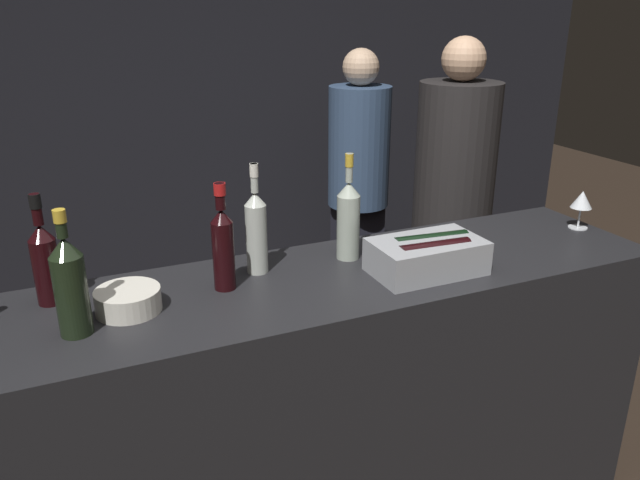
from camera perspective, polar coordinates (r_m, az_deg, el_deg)
wall_back_chalkboard at (r=4.15m, az=-13.39°, el=13.15°), size 6.40×0.06×2.80m
bar_counter at (r=2.32m, az=0.31°, el=-15.53°), size 2.41×0.60×1.07m
ice_bin_with_bottles at (r=2.10m, az=9.84°, el=-1.31°), size 0.37×0.22×0.12m
bowl_white at (r=1.90m, az=-17.14°, el=-5.23°), size 0.19×0.19×0.07m
wine_glass at (r=2.67m, az=22.82°, el=3.32°), size 0.08×0.08×0.15m
candle_votive at (r=2.39m, az=11.59°, el=0.41°), size 0.07×0.07×0.05m
red_wine_bottle_tall at (r=1.94m, az=-8.87°, el=-0.40°), size 0.07×0.07×0.34m
red_wine_bottle_black_foil at (r=2.00m, az=-23.85°, el=-1.68°), size 0.08×0.08×0.34m
champagne_bottle at (r=1.78m, az=-21.89°, el=-3.75°), size 0.09×0.09×0.35m
rose_wine_bottle at (r=2.16m, az=2.61°, el=2.02°), size 0.08×0.08×0.37m
white_wine_bottle at (r=2.05m, az=-5.85°, el=0.95°), size 0.07×0.07×0.37m
person_in_hoodie at (r=3.25m, az=12.05°, el=3.74°), size 0.40×0.40×1.77m
person_blond_tee at (r=3.78m, az=3.53°, el=5.77°), size 0.37×0.37×1.68m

